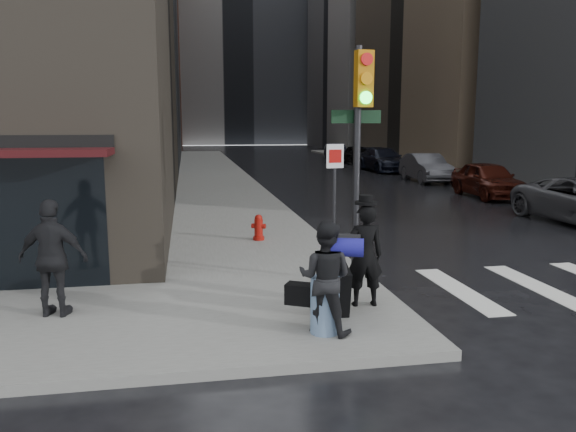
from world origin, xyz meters
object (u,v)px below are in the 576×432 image
object	(u,v)px
parked_car_1	(488,179)
parked_car_4	(358,155)
man_greycoat	(53,258)
parked_car_2	(426,168)
parked_car_3	(383,160)
parked_car_5	(336,151)
fire_hydrant	(259,229)
man_overcoat	(359,260)
traffic_light	(358,133)
man_jeans	(325,277)

from	to	relation	value
parked_car_1	parked_car_4	xyz separation A→B (m)	(0.34, 19.54, -0.04)
man_greycoat	parked_car_4	xyz separation A→B (m)	(15.02, 32.45, -0.35)
parked_car_2	parked_car_3	distance (m)	6.51
man_greycoat	parked_car_5	distance (m)	41.77
fire_hydrant	man_overcoat	bearing A→B (deg)	-80.55
man_greycoat	parked_car_1	size ratio (longest dim) A/B	0.41
man_greycoat	traffic_light	size ratio (longest dim) A/B	0.42
parked_car_3	parked_car_4	bearing A→B (deg)	85.54
man_greycoat	parked_car_2	distance (m)	24.40
man_greycoat	parked_car_2	world-z (taller)	man_greycoat
parked_car_3	man_overcoat	bearing A→B (deg)	-112.03
man_greycoat	fire_hydrant	bearing A→B (deg)	-114.03
man_jeans	parked_car_1	bearing A→B (deg)	-98.42
parked_car_4	parked_car_5	size ratio (longest dim) A/B	1.04
parked_car_2	parked_car_3	bearing A→B (deg)	94.15
man_jeans	parked_car_2	size ratio (longest dim) A/B	0.36
parked_car_3	parked_car_2	bearing A→B (deg)	-90.81
man_overcoat	man_greycoat	world-z (taller)	man_overcoat
man_jeans	traffic_light	bearing A→B (deg)	-88.14
man_overcoat	parked_car_1	bearing A→B (deg)	-122.97
parked_car_1	parked_car_4	bearing A→B (deg)	92.77
man_overcoat	parked_car_2	bearing A→B (deg)	-113.12
man_greycoat	fire_hydrant	distance (m)	6.47
parked_car_4	man_overcoat	bearing A→B (deg)	-107.21
man_greycoat	man_overcoat	bearing A→B (deg)	-172.61
man_jeans	parked_car_1	size ratio (longest dim) A/B	0.37
man_greycoat	parked_car_3	world-z (taller)	man_greycoat
parked_car_1	man_overcoat	bearing A→B (deg)	-122.70
man_jeans	parked_car_2	distance (m)	23.50
parked_car_3	parked_car_5	size ratio (longest dim) A/B	1.28
man_overcoat	parked_car_1	distance (m)	16.62
parked_car_1	parked_car_5	size ratio (longest dim) A/B	1.09
parked_car_4	fire_hydrant	bearing A→B (deg)	-112.19
parked_car_1	parked_car_3	world-z (taller)	parked_car_3
man_greycoat	parked_car_2	size ratio (longest dim) A/B	0.41
parked_car_5	parked_car_3	bearing A→B (deg)	-89.19
man_jeans	traffic_light	world-z (taller)	traffic_light
man_overcoat	parked_car_3	xyz separation A→B (m)	(9.89, 26.39, -0.18)
man_greycoat	parked_car_5	xyz separation A→B (m)	(15.04, 38.96, -0.40)
parked_car_4	parked_car_1	bearing A→B (deg)	-90.96
traffic_light	parked_car_3	size ratio (longest dim) A/B	0.83
parked_car_1	parked_car_3	xyz separation A→B (m)	(0.01, 13.03, 0.00)
parked_car_5	parked_car_2	bearing A→B (deg)	-88.43
man_greycoat	parked_car_4	bearing A→B (deg)	-102.08
traffic_light	man_greycoat	bearing A→B (deg)	-176.25
parked_car_4	parked_car_2	bearing A→B (deg)	-91.09
man_overcoat	parked_car_4	xyz separation A→B (m)	(10.22, 32.90, -0.21)
man_overcoat	parked_car_3	size ratio (longest dim) A/B	0.36
man_overcoat	parked_car_2	xyz separation A→B (m)	(9.96, 19.88, -0.19)
parked_car_3	parked_car_5	world-z (taller)	parked_car_3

